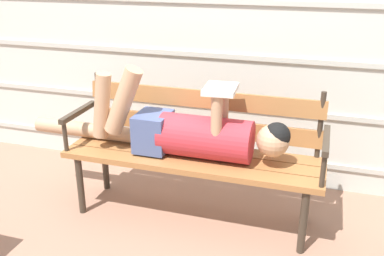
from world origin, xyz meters
name	(u,v)px	position (x,y,z in m)	size (l,w,h in m)	color
ground_plane	(184,230)	(0.00, 0.00, 0.00)	(12.00, 12.00, 0.00)	#936B56
house_siding	(221,28)	(0.00, 0.84, 1.11)	(5.04, 0.08, 2.22)	beige
park_bench	(195,145)	(0.00, 0.24, 0.48)	(1.60, 0.44, 0.85)	#9E6638
reclining_person	(185,131)	(-0.05, 0.17, 0.59)	(1.72, 0.26, 0.55)	#B72D38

